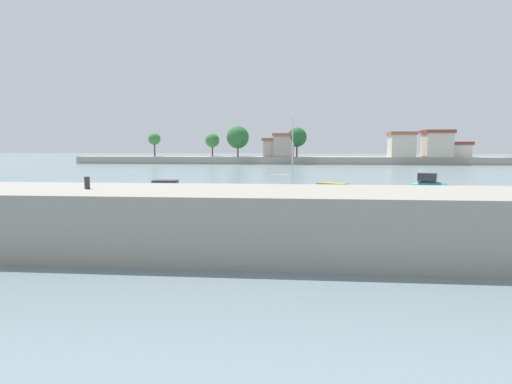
{
  "coord_description": "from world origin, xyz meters",
  "views": [
    {
      "loc": [
        2.57,
        -23.42,
        4.36
      ],
      "look_at": [
        -0.74,
        12.53,
        0.46
      ],
      "focal_mm": 30.68,
      "sensor_mm": 36.0,
      "label": 1
    }
  ],
  "objects": [
    {
      "name": "ground_plane",
      "position": [
        0.0,
        0.0,
        0.0
      ],
      "size": [
        400.0,
        400.0,
        0.0
      ],
      "primitive_type": "plane",
      "color": "slate"
    },
    {
      "name": "moored_boat_3",
      "position": [
        2.32,
        12.45,
        0.5
      ],
      "size": [
        5.56,
        3.4,
        6.52
      ],
      "rotation": [
        0.0,
        0.0,
        -0.29
      ],
      "color": "white",
      "rests_on": "ground"
    },
    {
      "name": "moored_boat_1",
      "position": [
        -7.61,
        10.7,
        0.55
      ],
      "size": [
        5.01,
        1.85,
        1.55
      ],
      "rotation": [
        0.0,
        0.0,
        0.02
      ],
      "color": "teal",
      "rests_on": "ground"
    },
    {
      "name": "mooring_buoy_1",
      "position": [
        0.28,
        4.08,
        0.15
      ],
      "size": [
        0.3,
        0.3,
        0.3
      ],
      "primitive_type": "sphere",
      "color": "white",
      "rests_on": "ground"
    },
    {
      "name": "mooring_buoy_0",
      "position": [
        -3.04,
        9.09,
        0.16
      ],
      "size": [
        0.31,
        0.31,
        0.31
      ],
      "primitive_type": "sphere",
      "color": "white",
      "rests_on": "ground"
    },
    {
      "name": "moored_boat_4",
      "position": [
        5.79,
        16.01,
        0.46
      ],
      "size": [
        3.48,
        2.87,
        0.97
      ],
      "rotation": [
        0.0,
        0.0,
        -0.57
      ],
      "color": "yellow",
      "rests_on": "ground"
    },
    {
      "name": "mooring_buoy_2",
      "position": [
        9.12,
        9.81,
        0.14
      ],
      "size": [
        0.28,
        0.28,
        0.28
      ],
      "primitive_type": "sphere",
      "color": "white",
      "rests_on": "ground"
    },
    {
      "name": "distant_shoreline",
      "position": [
        5.84,
        77.77,
        2.73
      ],
      "size": [
        97.58,
        6.69,
        8.71
      ],
      "color": "#9E998C",
      "rests_on": "ground"
    },
    {
      "name": "seawall_embankment",
      "position": [
        0.0,
        -6.07,
        1.28
      ],
      "size": [
        67.89,
        5.49,
        2.56
      ],
      "primitive_type": "cube",
      "color": "gray",
      "rests_on": "ground"
    },
    {
      "name": "mooring_buoy_3",
      "position": [
        -15.8,
        18.96,
        0.15
      ],
      "size": [
        0.29,
        0.29,
        0.29
      ],
      "primitive_type": "sphere",
      "color": "white",
      "rests_on": "ground"
    },
    {
      "name": "moored_boat_0",
      "position": [
        -12.89,
        8.99,
        0.58
      ],
      "size": [
        3.75,
        1.44,
        1.21
      ],
      "rotation": [
        0.0,
        0.0,
        -0.01
      ],
      "color": "#C63833",
      "rests_on": "ground"
    },
    {
      "name": "mooring_bollard",
      "position": [
        -5.97,
        -6.28,
        2.81
      ],
      "size": [
        0.22,
        0.22,
        0.5
      ],
      "primitive_type": "cylinder",
      "color": "#2D2D33",
      "rests_on": "seawall_embankment"
    },
    {
      "name": "moored_boat_5",
      "position": [
        10.83,
        12.7,
        0.42
      ],
      "size": [
        3.93,
        2.4,
        0.88
      ],
      "rotation": [
        0.0,
        0.0,
        -0.37
      ],
      "color": "navy",
      "rests_on": "ground"
    },
    {
      "name": "moored_boat_6",
      "position": [
        14.66,
        17.53,
        0.69
      ],
      "size": [
        3.93,
        2.64,
        1.8
      ],
      "rotation": [
        0.0,
        0.0,
        -0.42
      ],
      "color": "teal",
      "rests_on": "ground"
    },
    {
      "name": "moored_boat_2",
      "position": [
        -4.56,
        14.33,
        0.44
      ],
      "size": [
        4.7,
        3.12,
        0.93
      ],
      "rotation": [
        0.0,
        0.0,
        -0.36
      ],
      "color": "#9E9EA3",
      "rests_on": "ground"
    }
  ]
}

